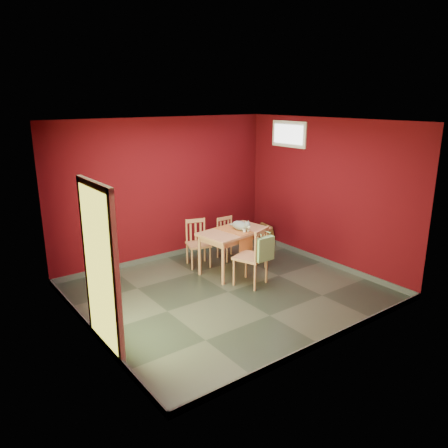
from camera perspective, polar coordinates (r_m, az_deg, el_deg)
ground at (r=7.16m, az=0.55°, el=-8.85°), size 4.50×4.50×0.00m
room_shell at (r=7.14m, az=0.55°, el=-8.49°), size 4.50×4.50×4.50m
doorway at (r=5.41m, az=-15.98°, el=-5.11°), size 0.06×1.01×2.13m
window at (r=8.74m, az=8.45°, el=11.54°), size 0.05×0.90×0.50m
outlet_plate at (r=9.45m, az=1.01°, el=-0.63°), size 0.08×0.02×0.12m
dining_table at (r=7.76m, az=1.29°, el=-1.52°), size 1.32×0.88×0.77m
table_runner at (r=7.66m, az=1.82°, el=-1.43°), size 0.42×0.73×0.35m
chair_far_left at (r=8.13m, az=-3.45°, el=-2.41°), size 0.50×0.50×0.87m
chair_far_right at (r=8.48m, az=0.53°, el=-1.80°), size 0.39×0.39×0.81m
chair_near at (r=7.26m, az=3.81°, el=-4.16°), size 0.60×0.60×1.00m
tote_bag at (r=7.07m, az=5.34°, el=-3.24°), size 0.33×0.20×0.46m
cat at (r=7.74m, az=2.13°, el=0.02°), size 0.41×0.50×0.22m
picture_frame at (r=9.46m, az=5.72°, el=-1.26°), size 0.20×0.43×0.42m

